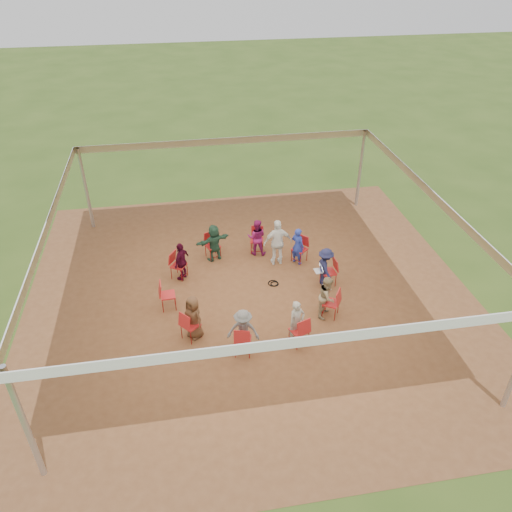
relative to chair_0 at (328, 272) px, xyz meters
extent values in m
plane|color=#334B17|center=(-2.40, -0.16, -0.45)|extent=(80.00, 80.00, 0.00)
plane|color=brown|center=(-2.40, -0.16, -0.44)|extent=(13.00, 13.00, 0.00)
cylinder|color=#B2B2B7|center=(-7.40, -5.16, 1.05)|extent=(0.12, 0.12, 3.00)
cylinder|color=#B2B2B7|center=(-7.40, 4.84, 1.05)|extent=(0.12, 0.12, 3.00)
cylinder|color=#B2B2B7|center=(2.60, 4.84, 1.05)|extent=(0.12, 0.12, 3.00)
plane|color=white|center=(-2.40, -0.16, 2.55)|extent=(10.30, 10.30, 0.00)
cube|color=white|center=(-2.40, -5.31, 2.43)|extent=(10.30, 0.03, 0.24)
cube|color=white|center=(-2.40, 4.99, 2.43)|extent=(10.30, 0.03, 0.24)
cube|color=white|center=(-7.55, -0.16, 2.43)|extent=(0.03, 10.30, 0.24)
cube|color=white|center=(2.75, -0.16, 2.43)|extent=(0.03, 10.30, 0.24)
imported|color=#1B1D41|center=(-0.12, -0.01, 0.19)|extent=(0.46, 0.84, 1.26)
imported|color=#2436A0|center=(-0.65, 1.30, 0.19)|extent=(0.53, 0.55, 1.26)
imported|color=#8D195D|center=(-1.84, 2.05, 0.19)|extent=(0.68, 0.49, 1.26)
imported|color=#28513B|center=(-3.25, 1.95, 0.19)|extent=(1.25, 0.84, 1.26)
imported|color=#40081C|center=(-4.33, 1.05, 0.19)|extent=(0.72, 0.83, 1.26)
imported|color=#543520|center=(-4.15, -1.63, 0.19)|extent=(0.66, 0.70, 1.26)
imported|color=slate|center=(-2.95, -2.38, 0.19)|extent=(0.89, 0.59, 1.26)
imported|color=#9F9B8E|center=(-1.55, -2.28, 0.19)|extent=(0.54, 0.45, 1.26)
imported|color=#9C8964|center=(-0.46, -1.38, 0.19)|extent=(0.63, 0.71, 1.26)
imported|color=white|center=(-1.28, 1.38, 0.34)|extent=(0.94, 0.52, 1.57)
torus|color=black|center=(-1.63, 0.30, -0.43)|extent=(0.42, 0.42, 0.03)
torus|color=black|center=(-1.59, 0.26, -0.43)|extent=(0.34, 0.34, 0.03)
cube|color=#B7B7BC|center=(-0.34, -0.02, 0.09)|extent=(0.23, 0.31, 0.01)
cube|color=#B7B7BC|center=(-0.24, -0.02, 0.20)|extent=(0.08, 0.30, 0.19)
cube|color=#CCE0FF|center=(-0.24, -0.02, 0.20)|extent=(0.07, 0.26, 0.16)
camera|label=1|loc=(-4.23, -11.72, 8.65)|focal=35.00mm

